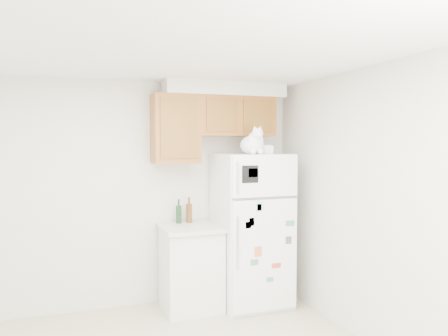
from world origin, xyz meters
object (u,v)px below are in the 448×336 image
refrigerator (252,229)px  cat (253,143)px  base_counter (191,267)px  storage_box_back (263,149)px  storage_box_front (266,150)px  bottle_green (179,211)px  bottle_amber (189,210)px

refrigerator → cat: size_ratio=3.90×
base_counter → storage_box_back: storage_box_back is taller
base_counter → storage_box_front: 1.55m
base_counter → cat: 1.51m
refrigerator → bottle_green: 0.84m
cat → storage_box_front: 0.28m
storage_box_front → bottle_amber: storage_box_front is taller
refrigerator → bottle_amber: 0.74m
bottle_green → bottle_amber: bearing=1.0°
cat → bottle_amber: cat is taller
bottle_amber → storage_box_back: bearing=-9.0°
storage_box_front → storage_box_back: bearing=98.5°
refrigerator → storage_box_front: size_ratio=11.33×
bottle_green → cat: bearing=-30.6°
refrigerator → cat: 0.98m
storage_box_front → bottle_amber: size_ratio=0.52×
storage_box_front → base_counter: bearing=-167.5°
bottle_amber → refrigerator: bearing=-21.6°
storage_box_back → storage_box_front: 0.14m
refrigerator → storage_box_back: 0.93m
cat → refrigerator: bearing=71.9°
cat → base_counter: bearing=159.1°
base_counter → cat: bearing=-20.9°
storage_box_back → bottle_green: 1.20m
bottle_green → bottle_amber: bottle_amber is taller
refrigerator → storage_box_front: storage_box_front is taller
cat → storage_box_front: bearing=34.8°
storage_box_back → bottle_amber: size_ratio=0.62×
cat → bottle_amber: bearing=144.5°
cat → storage_box_front: size_ratio=2.90×
refrigerator → storage_box_back: (0.19, 0.13, 0.90)m
refrigerator → bottle_amber: size_ratio=5.86×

